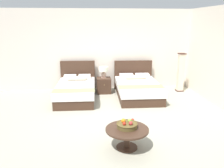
% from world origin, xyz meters
% --- Properties ---
extents(ground_plane, '(9.96, 9.38, 0.02)m').
position_xyz_m(ground_plane, '(0.00, 0.00, -0.01)').
color(ground_plane, '#A4A18E').
extents(wall_back, '(9.96, 0.12, 2.85)m').
position_xyz_m(wall_back, '(0.00, 2.89, 1.42)').
color(wall_back, silver).
rests_on(wall_back, ground).
extents(bed_near_window, '(1.25, 2.19, 1.06)m').
position_xyz_m(bed_near_window, '(-1.00, 1.73, 0.27)').
color(bed_near_window, '#412A1E').
rests_on(bed_near_window, ground).
extents(bed_near_corner, '(1.40, 2.13, 1.05)m').
position_xyz_m(bed_near_corner, '(1.00, 1.73, 0.27)').
color(bed_near_corner, '#412A1E').
rests_on(bed_near_corner, ground).
extents(nightstand, '(0.48, 0.49, 0.53)m').
position_xyz_m(nightstand, '(-0.07, 2.26, 0.26)').
color(nightstand, '#412A1E').
rests_on(nightstand, ground).
extents(table_lamp, '(0.31, 0.31, 0.38)m').
position_xyz_m(table_lamp, '(-0.07, 2.28, 0.78)').
color(table_lamp, tan).
rests_on(table_lamp, nightstand).
extents(coffee_table, '(0.83, 0.83, 0.41)m').
position_xyz_m(coffee_table, '(0.15, -1.49, 0.31)').
color(coffee_table, '#412A1E').
rests_on(coffee_table, ground).
extents(fruit_bowl, '(0.41, 0.41, 0.17)m').
position_xyz_m(fruit_bowl, '(0.15, -1.45, 0.47)').
color(fruit_bowl, brown).
rests_on(fruit_bowl, coffee_table).
extents(loose_apple, '(0.07, 0.07, 0.07)m').
position_xyz_m(loose_apple, '(0.31, -1.19, 0.44)').
color(loose_apple, red).
rests_on(loose_apple, coffee_table).
extents(floor_lamp_corner, '(0.24, 0.24, 1.35)m').
position_xyz_m(floor_lamp_corner, '(2.64, 2.22, 0.67)').
color(floor_lamp_corner, '#391C17').
rests_on(floor_lamp_corner, ground).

